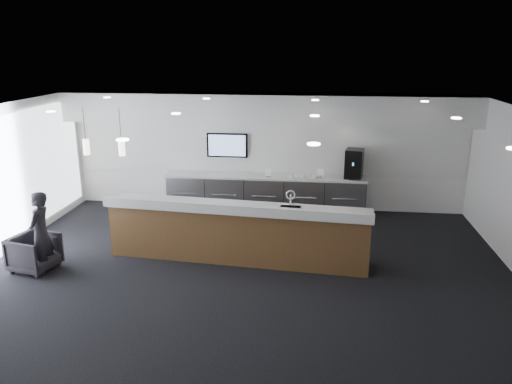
# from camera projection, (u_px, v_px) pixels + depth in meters

# --- Properties ---
(ground) EXTENTS (10.00, 10.00, 0.00)m
(ground) POSITION_uv_depth(u_px,v_px,m) (245.00, 273.00, 9.38)
(ground) COLOR black
(ground) RESTS_ON ground
(ceiling) EXTENTS (10.00, 8.00, 0.02)m
(ceiling) POSITION_uv_depth(u_px,v_px,m) (244.00, 113.00, 8.52)
(ceiling) COLOR black
(ceiling) RESTS_ON back_wall
(back_wall) EXTENTS (10.00, 0.02, 3.00)m
(back_wall) POSITION_uv_depth(u_px,v_px,m) (266.00, 151.00, 12.76)
(back_wall) COLOR white
(back_wall) RESTS_ON ground
(soffit_bulkhead) EXTENTS (10.00, 0.90, 0.70)m
(soffit_bulkhead) POSITION_uv_depth(u_px,v_px,m) (265.00, 108.00, 12.00)
(soffit_bulkhead) COLOR white
(soffit_bulkhead) RESTS_ON back_wall
(alcove_panel) EXTENTS (9.80, 0.06, 1.40)m
(alcove_panel) POSITION_uv_depth(u_px,v_px,m) (266.00, 148.00, 12.70)
(alcove_panel) COLOR white
(alcove_panel) RESTS_ON back_wall
(back_credenza) EXTENTS (5.06, 0.66, 0.95)m
(back_credenza) POSITION_uv_depth(u_px,v_px,m) (265.00, 193.00, 12.70)
(back_credenza) COLOR gray
(back_credenza) RESTS_ON ground
(wall_tv) EXTENTS (1.05, 0.08, 0.62)m
(wall_tv) POSITION_uv_depth(u_px,v_px,m) (227.00, 145.00, 12.74)
(wall_tv) COLOR black
(wall_tv) RESTS_ON back_wall
(pendant_left) EXTENTS (0.12, 0.12, 0.30)m
(pendant_left) POSITION_uv_depth(u_px,v_px,m) (129.00, 144.00, 9.77)
(pendant_left) COLOR #FFEDC6
(pendant_left) RESTS_ON ceiling
(pendant_right) EXTENTS (0.12, 0.12, 0.30)m
(pendant_right) POSITION_uv_depth(u_px,v_px,m) (95.00, 143.00, 9.85)
(pendant_right) COLOR #FFEDC6
(pendant_right) RESTS_ON ceiling
(ceiling_can_lights) EXTENTS (7.00, 5.00, 0.02)m
(ceiling_can_lights) POSITION_uv_depth(u_px,v_px,m) (244.00, 115.00, 8.53)
(ceiling_can_lights) COLOR white
(ceiling_can_lights) RESTS_ON ceiling
(service_counter) EXTENTS (5.24, 1.31, 1.49)m
(service_counter) POSITION_uv_depth(u_px,v_px,m) (237.00, 232.00, 9.82)
(service_counter) COLOR brown
(service_counter) RESTS_ON ground
(coffee_machine) EXTENTS (0.50, 0.58, 0.72)m
(coffee_machine) POSITION_uv_depth(u_px,v_px,m) (354.00, 164.00, 12.25)
(coffee_machine) COLOR black
(coffee_machine) RESTS_ON back_credenza
(info_sign_left) EXTENTS (0.15, 0.02, 0.20)m
(info_sign_left) POSITION_uv_depth(u_px,v_px,m) (268.00, 173.00, 12.43)
(info_sign_left) COLOR white
(info_sign_left) RESTS_ON back_credenza
(info_sign_right) EXTENTS (0.17, 0.06, 0.23)m
(info_sign_right) POSITION_uv_depth(u_px,v_px,m) (320.00, 173.00, 12.31)
(info_sign_right) COLOR white
(info_sign_right) RESTS_ON back_credenza
(armchair) EXTENTS (0.91, 0.90, 0.70)m
(armchair) POSITION_uv_depth(u_px,v_px,m) (34.00, 253.00, 9.41)
(armchair) COLOR black
(armchair) RESTS_ON ground
(lounge_guest) EXTENTS (0.41, 0.59, 1.56)m
(lounge_guest) POSITION_uv_depth(u_px,v_px,m) (41.00, 233.00, 9.21)
(lounge_guest) COLOR black
(lounge_guest) RESTS_ON ground
(cup_0) EXTENTS (0.10, 0.10, 0.09)m
(cup_0) POSITION_uv_depth(u_px,v_px,m) (325.00, 177.00, 12.26)
(cup_0) COLOR white
(cup_0) RESTS_ON back_credenza
(cup_1) EXTENTS (0.13, 0.13, 0.09)m
(cup_1) POSITION_uv_depth(u_px,v_px,m) (320.00, 177.00, 12.27)
(cup_1) COLOR white
(cup_1) RESTS_ON back_credenza
(cup_2) EXTENTS (0.12, 0.12, 0.09)m
(cup_2) POSITION_uv_depth(u_px,v_px,m) (314.00, 177.00, 12.29)
(cup_2) COLOR white
(cup_2) RESTS_ON back_credenza
(cup_3) EXTENTS (0.12, 0.12, 0.09)m
(cup_3) POSITION_uv_depth(u_px,v_px,m) (308.00, 176.00, 12.31)
(cup_3) COLOR white
(cup_3) RESTS_ON back_credenza
(cup_4) EXTENTS (0.13, 0.13, 0.09)m
(cup_4) POSITION_uv_depth(u_px,v_px,m) (303.00, 176.00, 12.32)
(cup_4) COLOR white
(cup_4) RESTS_ON back_credenza
(cup_5) EXTENTS (0.10, 0.10, 0.09)m
(cup_5) POSITION_uv_depth(u_px,v_px,m) (297.00, 176.00, 12.34)
(cup_5) COLOR white
(cup_5) RESTS_ON back_credenza
(cup_6) EXTENTS (0.13, 0.13, 0.09)m
(cup_6) POSITION_uv_depth(u_px,v_px,m) (291.00, 176.00, 12.35)
(cup_6) COLOR white
(cup_6) RESTS_ON back_credenza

